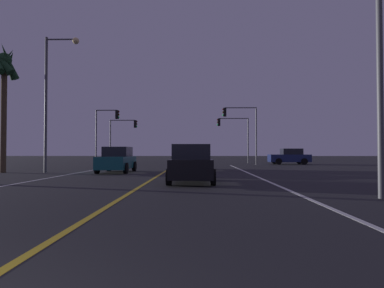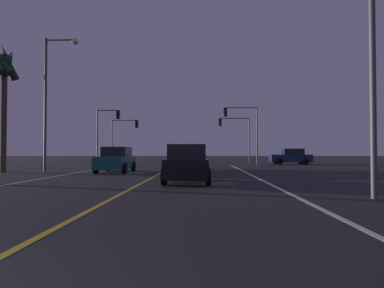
# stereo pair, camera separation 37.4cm
# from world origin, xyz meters

# --- Properties ---
(lane_edge_right) EXTENTS (0.16, 37.75, 0.01)m
(lane_edge_right) POSITION_xyz_m (5.54, 12.87, 0.00)
(lane_edge_right) COLOR silver
(lane_edge_right) RESTS_ON ground
(lane_edge_left) EXTENTS (0.16, 37.75, 0.01)m
(lane_edge_left) POSITION_xyz_m (-5.54, 12.87, 0.00)
(lane_edge_left) COLOR silver
(lane_edge_left) RESTS_ON ground
(lane_center_divider) EXTENTS (0.16, 37.75, 0.01)m
(lane_center_divider) POSITION_xyz_m (0.00, 12.87, 0.00)
(lane_center_divider) COLOR gold
(lane_center_divider) RESTS_ON ground
(car_crossing_side) EXTENTS (4.30, 2.02, 1.70)m
(car_crossing_side) POSITION_xyz_m (12.19, 34.27, 0.82)
(car_crossing_side) COLOR black
(car_crossing_side) RESTS_ON ground
(car_lead_same_lane) EXTENTS (2.02, 4.30, 1.70)m
(car_lead_same_lane) POSITION_xyz_m (2.00, 13.23, 0.82)
(car_lead_same_lane) COLOR black
(car_lead_same_lane) RESTS_ON ground
(car_oncoming) EXTENTS (2.02, 4.30, 1.70)m
(car_oncoming) POSITION_xyz_m (-3.11, 20.32, 0.82)
(car_oncoming) COLOR black
(car_oncoming) RESTS_ON ground
(car_ahead_far) EXTENTS (2.02, 4.30, 1.70)m
(car_ahead_far) POSITION_xyz_m (2.09, 22.91, 0.82)
(car_ahead_far) COLOR black
(car_ahead_far) RESTS_ON ground
(traffic_light_near_right) EXTENTS (3.53, 0.36, 5.93)m
(traffic_light_near_right) POSITION_xyz_m (6.64, 32.25, 4.39)
(traffic_light_near_right) COLOR #4C4C51
(traffic_light_near_right) RESTS_ON ground
(traffic_light_near_left) EXTENTS (2.48, 0.36, 5.70)m
(traffic_light_near_left) POSITION_xyz_m (-7.14, 32.25, 4.18)
(traffic_light_near_left) COLOR #4C4C51
(traffic_light_near_left) RESTS_ON ground
(traffic_light_far_right) EXTENTS (3.78, 0.36, 5.38)m
(traffic_light_far_right) POSITION_xyz_m (6.44, 37.75, 4.03)
(traffic_light_far_right) COLOR #4C4C51
(traffic_light_far_right) RESTS_ON ground
(traffic_light_far_left) EXTENTS (3.33, 0.36, 5.19)m
(traffic_light_far_left) POSITION_xyz_m (-6.65, 37.75, 3.88)
(traffic_light_far_left) COLOR #4C4C51
(traffic_light_far_left) RESTS_ON ground
(street_lamp_right_near) EXTENTS (2.55, 0.44, 8.13)m
(street_lamp_right_near) POSITION_xyz_m (7.13, 8.34, 5.18)
(street_lamp_right_near) COLOR #4C4C51
(street_lamp_right_near) RESTS_ON ground
(street_lamp_left_mid) EXTENTS (2.26, 0.44, 8.93)m
(street_lamp_left_mid) POSITION_xyz_m (-7.25, 19.85, 5.59)
(street_lamp_left_mid) COLOR #4C4C51
(street_lamp_left_mid) RESTS_ON ground
(palm_tree_left_mid) EXTENTS (1.89, 2.01, 8.47)m
(palm_tree_left_mid) POSITION_xyz_m (-10.50, 19.83, 6.62)
(palm_tree_left_mid) COLOR #473826
(palm_tree_left_mid) RESTS_ON ground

